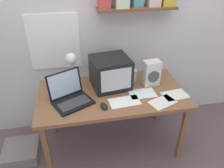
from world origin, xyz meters
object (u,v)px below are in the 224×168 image
at_px(open_notebook, 142,93).
at_px(printed_handout, 163,102).
at_px(corner_desk, 112,98).
at_px(floor_cushion, 21,151).
at_px(laptop, 70,94).
at_px(computer_mouse, 104,106).
at_px(space_heater, 151,73).
at_px(loose_paper_near_laptop, 125,102).
at_px(desk_lamp, 71,63).
at_px(loose_paper_near_monitor, 175,95).
at_px(crt_monitor, 110,72).
at_px(juice_glass, 133,76).

distance_m(open_notebook, printed_handout, 0.22).
distance_m(corner_desk, printed_handout, 0.50).
relative_size(open_notebook, floor_cushion, 0.71).
xyz_separation_m(laptop, floor_cushion, (-0.59, 0.07, -0.72)).
relative_size(corner_desk, computer_mouse, 12.55).
relative_size(corner_desk, printed_handout, 5.15).
distance_m(space_heater, loose_paper_near_laptop, 0.45).
bearing_deg(corner_desk, desk_lamp, 153.23).
distance_m(desk_lamp, loose_paper_near_laptop, 0.64).
bearing_deg(space_heater, loose_paper_near_monitor, -60.84).
distance_m(crt_monitor, loose_paper_near_laptop, 0.35).
distance_m(laptop, loose_paper_near_monitor, 1.02).
height_order(corner_desk, juice_glass, juice_glass).
relative_size(corner_desk, loose_paper_near_laptop, 4.86).
height_order(loose_paper_near_laptop, floor_cushion, loose_paper_near_laptop).
bearing_deg(loose_paper_near_monitor, floor_cushion, 173.83).
relative_size(loose_paper_near_laptop, floor_cushion, 0.82).
distance_m(juice_glass, computer_mouse, 0.56).
distance_m(loose_paper_near_monitor, floor_cushion, 1.73).
bearing_deg(computer_mouse, floor_cushion, 165.04).
relative_size(computer_mouse, open_notebook, 0.45).
bearing_deg(corner_desk, floor_cushion, 179.22).
relative_size(corner_desk, juice_glass, 11.02).
relative_size(corner_desk, open_notebook, 5.61).
relative_size(printed_handout, floor_cushion, 0.77).
bearing_deg(floor_cushion, laptop, -6.59).
relative_size(laptop, printed_handout, 1.52).
bearing_deg(printed_handout, desk_lamp, 151.66).
relative_size(space_heater, printed_handout, 0.94).
bearing_deg(laptop, computer_mouse, -55.59).
height_order(crt_monitor, printed_handout, crt_monitor).
relative_size(desk_lamp, floor_cushion, 1.03).
bearing_deg(floor_cushion, printed_handout, -10.28).
xyz_separation_m(laptop, space_heater, (0.84, 0.14, 0.06)).
distance_m(corner_desk, juice_glass, 0.35).
xyz_separation_m(crt_monitor, printed_handout, (0.42, -0.38, -0.15)).
bearing_deg(space_heater, loose_paper_near_laptop, -147.96).
height_order(juice_glass, floor_cushion, juice_glass).
relative_size(laptop, loose_paper_near_monitor, 1.65).
distance_m(juice_glass, floor_cushion, 1.46).
bearing_deg(laptop, space_heater, -16.41).
bearing_deg(corner_desk, crt_monitor, 85.77).
bearing_deg(space_heater, open_notebook, -135.68).
relative_size(crt_monitor, juice_glass, 3.12).
xyz_separation_m(corner_desk, loose_paper_near_monitor, (0.60, -0.16, 0.06)).
bearing_deg(desk_lamp, floor_cushion, -154.81).
bearing_deg(crt_monitor, open_notebook, -44.50).
distance_m(crt_monitor, laptop, 0.47).
bearing_deg(corner_desk, space_heater, 11.49).
bearing_deg(space_heater, computer_mouse, -155.67).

